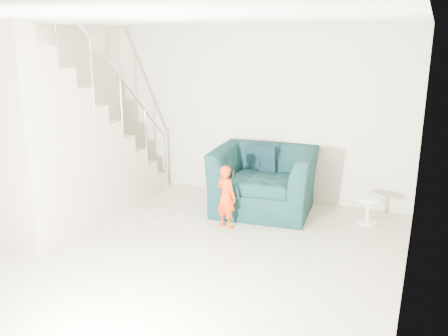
% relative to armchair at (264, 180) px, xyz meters
% --- Properties ---
extents(floor, '(5.50, 5.50, 0.00)m').
position_rel_armchair_xyz_m(floor, '(-0.42, -2.08, -0.47)').
color(floor, gray).
rests_on(floor, ground).
extents(ceiling, '(5.50, 5.50, 0.00)m').
position_rel_armchair_xyz_m(ceiling, '(-0.42, -2.08, 2.23)').
color(ceiling, silver).
rests_on(ceiling, back_wall).
extents(back_wall, '(5.00, 0.00, 5.00)m').
position_rel_armchair_xyz_m(back_wall, '(-0.42, 0.67, 0.88)').
color(back_wall, '#BAB397').
rests_on(back_wall, floor).
extents(right_wall, '(0.00, 5.50, 5.50)m').
position_rel_armchair_xyz_m(right_wall, '(2.08, -2.08, 0.88)').
color(right_wall, '#BAB397').
rests_on(right_wall, floor).
extents(armchair, '(1.57, 1.41, 0.94)m').
position_rel_armchair_xyz_m(armchair, '(0.00, 0.00, 0.00)').
color(armchair, black).
rests_on(armchair, floor).
extents(toddler, '(0.37, 0.31, 0.87)m').
position_rel_armchair_xyz_m(toddler, '(-0.26, -0.84, -0.03)').
color(toddler, '#922804').
rests_on(toddler, floor).
extents(side_table, '(0.39, 0.39, 0.39)m').
position_rel_armchair_xyz_m(side_table, '(1.51, 0.07, -0.21)').
color(side_table, silver).
rests_on(side_table, floor).
extents(staircase, '(1.02, 3.03, 3.62)m').
position_rel_armchair_xyz_m(staircase, '(-2.42, -1.53, 0.48)').
color(staircase, '#ADA089').
rests_on(staircase, floor).
extents(cushion, '(0.47, 0.22, 0.46)m').
position_rel_armchair_xyz_m(cushion, '(-0.14, 0.28, 0.25)').
color(cushion, black).
rests_on(cushion, armchair).
extents(throw, '(0.06, 0.56, 0.63)m').
position_rel_armchair_xyz_m(throw, '(-0.64, -0.07, 0.12)').
color(throw, black).
rests_on(throw, armchair).
extents(phone, '(0.02, 0.05, 0.10)m').
position_rel_armchair_xyz_m(phone, '(-0.14, -0.85, 0.29)').
color(phone, black).
rests_on(phone, toddler).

